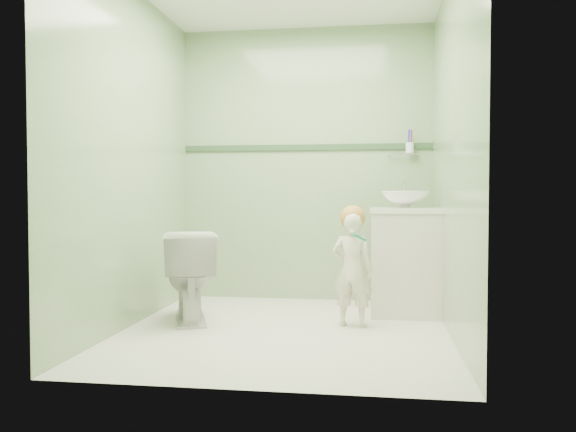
# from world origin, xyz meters

# --- Properties ---
(ground) EXTENTS (2.50, 2.50, 0.00)m
(ground) POSITION_xyz_m (0.00, 0.00, 0.00)
(ground) COLOR white
(ground) RESTS_ON ground
(room_shell) EXTENTS (2.50, 2.54, 2.40)m
(room_shell) POSITION_xyz_m (0.00, 0.00, 1.20)
(room_shell) COLOR #84AA79
(room_shell) RESTS_ON ground
(trim_stripe) EXTENTS (2.20, 0.02, 0.05)m
(trim_stripe) POSITION_xyz_m (0.00, 1.24, 1.35)
(trim_stripe) COLOR #304F31
(trim_stripe) RESTS_ON room_shell
(vanity) EXTENTS (0.52, 0.50, 0.80)m
(vanity) POSITION_xyz_m (0.84, 0.70, 0.40)
(vanity) COLOR silver
(vanity) RESTS_ON ground
(counter) EXTENTS (0.54, 0.52, 0.04)m
(counter) POSITION_xyz_m (0.84, 0.70, 0.81)
(counter) COLOR white
(counter) RESTS_ON vanity
(basin) EXTENTS (0.37, 0.37, 0.13)m
(basin) POSITION_xyz_m (0.84, 0.70, 0.89)
(basin) COLOR white
(basin) RESTS_ON counter
(faucet) EXTENTS (0.03, 0.13, 0.18)m
(faucet) POSITION_xyz_m (0.84, 0.89, 0.97)
(faucet) COLOR silver
(faucet) RESTS_ON counter
(cup_holder) EXTENTS (0.26, 0.07, 0.21)m
(cup_holder) POSITION_xyz_m (0.89, 1.18, 1.33)
(cup_holder) COLOR silver
(cup_holder) RESTS_ON room_shell
(toilet) EXTENTS (0.58, 0.75, 0.67)m
(toilet) POSITION_xyz_m (-0.74, 0.20, 0.34)
(toilet) COLOR white
(toilet) RESTS_ON ground
(toddler) EXTENTS (0.32, 0.25, 0.80)m
(toddler) POSITION_xyz_m (0.45, 0.20, 0.40)
(toddler) COLOR beige
(toddler) RESTS_ON ground
(hair_cap) EXTENTS (0.18, 0.18, 0.18)m
(hair_cap) POSITION_xyz_m (0.45, 0.23, 0.77)
(hair_cap) COLOR #BF8139
(hair_cap) RESTS_ON toddler
(teal_toothbrush) EXTENTS (0.11, 0.14, 0.08)m
(teal_toothbrush) POSITION_xyz_m (0.50, 0.06, 0.65)
(teal_toothbrush) COLOR #0B9066
(teal_toothbrush) RESTS_ON toddler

